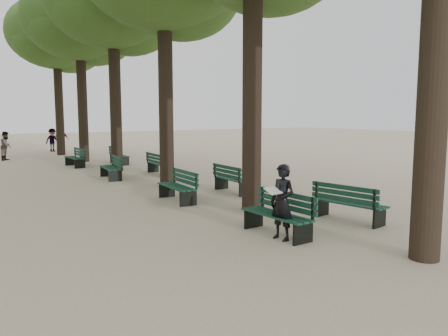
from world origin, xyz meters
TOP-DOWN VIEW (x-y plane):
  - ground at (0.00, 0.00)m, footprint 120.00×120.00m
  - tree_central_4 at (1.50, 18.00)m, footprint 6.00×6.00m
  - tree_central_5 at (1.50, 23.00)m, footprint 6.00×6.00m
  - bench_left_0 at (0.37, 0.67)m, footprint 0.59×1.81m
  - bench_left_1 at (0.37, 5.14)m, footprint 0.71×1.84m
  - bench_left_2 at (0.37, 10.75)m, footprint 0.80×1.86m
  - bench_left_3 at (0.37, 15.82)m, footprint 0.61×1.81m
  - bench_right_0 at (2.63, 0.61)m, footprint 0.81×1.86m
  - bench_right_1 at (2.63, 5.42)m, footprint 0.70×1.84m
  - bench_right_2 at (2.63, 10.93)m, footprint 0.70×1.84m
  - bench_right_3 at (2.63, 15.69)m, footprint 0.67×1.83m
  - man_with_map at (0.24, 0.36)m, footprint 0.63×0.66m
  - pedestrian_a at (-1.94, 21.19)m, footprint 0.67×0.86m
  - pedestrian_c at (2.22, 25.77)m, footprint 1.04×0.48m
  - pedestrian_b at (1.68, 26.02)m, footprint 1.10×0.64m

SIDE VIEW (x-z plane):
  - ground at x=0.00m, z-range 0.00..0.00m
  - bench_left_0 at x=0.37m, z-range -0.19..0.73m
  - bench_left_1 at x=0.37m, z-range -0.19..0.73m
  - bench_left_2 at x=0.37m, z-range -0.19..0.73m
  - bench_left_3 at x=0.37m, z-range -0.19..0.73m
  - bench_right_0 at x=2.63m, z-range -0.19..0.73m
  - bench_right_1 at x=2.63m, z-range -0.19..0.73m
  - bench_right_2 at x=2.63m, z-range -0.19..0.73m
  - bench_right_3 at x=2.63m, z-range -0.19..0.73m
  - man_with_map at x=0.24m, z-range 0.00..1.57m
  - pedestrian_b at x=1.68m, z-range 0.00..1.63m
  - pedestrian_a at x=-1.94m, z-range 0.00..1.64m
  - pedestrian_c at x=2.22m, z-range 0.00..1.71m
  - tree_central_4 at x=1.50m, z-range 2.68..12.63m
  - tree_central_5 at x=1.50m, z-range 2.68..12.63m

